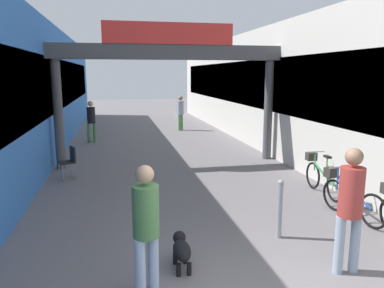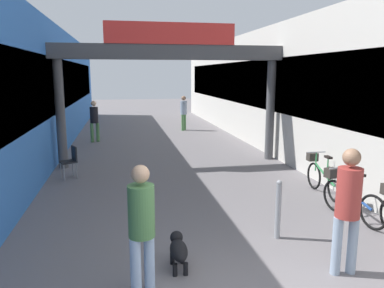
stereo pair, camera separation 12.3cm
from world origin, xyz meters
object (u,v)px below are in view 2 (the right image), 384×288
Objects in this scene: bicycle_blue_second at (349,197)px; cafe_chair_black_nearer at (71,159)px; pedestrian_with_dog at (142,222)px; dog_on_leash at (178,249)px; bicycle_green_third at (322,176)px; pedestrian_elderly_walking at (184,111)px; pedestrian_carrying_crate at (94,118)px; bollard_post_metal at (278,209)px; pedestrian_companion at (348,203)px.

bicycle_blue_second is 7.11m from cafe_chair_black_nearer.
cafe_chair_black_nearer is (-1.62, 6.00, -0.47)m from pedestrian_with_dog.
dog_on_leash is (0.56, 0.60, -0.70)m from pedestrian_with_dog.
cafe_chair_black_nearer is (-6.10, 2.57, 0.10)m from bicycle_green_third.
dog_on_leash is (-2.35, -13.66, -0.71)m from pedestrian_elderly_walking.
dog_on_leash is at bearing -68.05° from cafe_chair_black_nearer.
pedestrian_elderly_walking is 12.42m from bicycle_blue_second.
bicycle_blue_second is 0.99× the size of bicycle_green_third.
cafe_chair_black_nearer is (-0.28, -5.68, -0.46)m from pedestrian_carrying_crate.
bicycle_blue_second is 1.58× the size of bollard_post_metal.
pedestrian_elderly_walking reaches higher than dog_on_leash.
bicycle_blue_second is at bearing -84.00° from pedestrian_elderly_walking.
pedestrian_companion reaches higher than pedestrian_elderly_walking.
pedestrian_companion is 2.52m from dog_on_leash.
bicycle_blue_second and bicycle_green_third have the same top height.
pedestrian_carrying_crate is 11.24m from bicycle_blue_second.
pedestrian_carrying_crate is 0.99× the size of pedestrian_elderly_walking.
bollard_post_metal is (-1.78, -0.63, 0.10)m from bicycle_blue_second.
pedestrian_elderly_walking is 1.67× the size of bollard_post_metal.
bicycle_blue_second reaches higher than cafe_chair_black_nearer.
pedestrian_with_dog is 1.00× the size of pedestrian_carrying_crate.
bicycle_green_third is 1.60× the size of bollard_post_metal.
pedestrian_companion reaches higher than bollard_post_metal.
bicycle_green_third is at bearing 65.07° from pedestrian_companion.
bollard_post_metal is (2.42, 1.29, -0.47)m from pedestrian_with_dog.
pedestrian_companion reaches higher than bicycle_blue_second.
pedestrian_elderly_walking is at bearing 61.24° from cafe_chair_black_nearer.
bicycle_green_third is (0.27, 1.51, 0.00)m from bicycle_blue_second.
pedestrian_with_dog is 0.99× the size of pedestrian_elderly_walking.
pedestrian_elderly_walking is at bearing 89.87° from pedestrian_companion.
pedestrian_companion is 14.26m from pedestrian_elderly_walking.
pedestrian_with_dog is 6.24m from cafe_chair_black_nearer.
bicycle_green_third is (1.60, 3.44, -0.64)m from pedestrian_companion.
pedestrian_elderly_walking is at bearing 87.85° from bollard_post_metal.
pedestrian_elderly_walking is 1.04× the size of bicycle_green_third.
pedestrian_elderly_walking is 1.05× the size of bicycle_blue_second.
dog_on_leash is 5.83m from cafe_chair_black_nearer.
bicycle_green_third is at bearing -54.77° from pedestrian_carrying_crate.
pedestrian_carrying_crate is 11.27m from dog_on_leash.
cafe_chair_black_nearer is at bearing -92.77° from pedestrian_carrying_crate.
pedestrian_elderly_walking is 12.98m from bollard_post_metal.
bicycle_green_third is 2.97m from bollard_post_metal.
pedestrian_carrying_crate is at bearing -148.80° from pedestrian_elderly_walking.
pedestrian_companion is (2.88, -0.00, 0.07)m from pedestrian_with_dog.
bicycle_green_third reaches higher than dog_on_leash.
pedestrian_companion is 2.80× the size of dog_on_leash.
dog_on_leash is 4.84m from bicycle_green_third.
pedestrian_with_dog is 2.79m from bollard_post_metal.
pedestrian_with_dog is 1.65× the size of bollard_post_metal.
dog_on_leash is 0.39× the size of bicycle_green_third.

